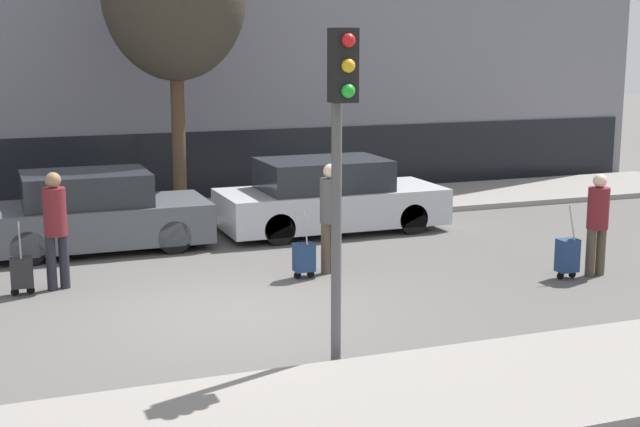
% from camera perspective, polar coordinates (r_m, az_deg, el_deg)
% --- Properties ---
extents(ground_plane, '(80.00, 80.00, 0.00)m').
position_cam_1_polar(ground_plane, '(12.44, -5.59, -6.39)').
color(ground_plane, '#565451').
extents(sidewalk_near, '(28.00, 2.50, 0.12)m').
position_cam_1_polar(sidewalk_near, '(9.08, 0.82, -12.69)').
color(sidewalk_near, gray).
rests_on(sidewalk_near, ground_plane).
extents(sidewalk_far, '(28.00, 3.00, 0.12)m').
position_cam_1_polar(sidewalk_far, '(19.08, -11.14, -0.25)').
color(sidewalk_far, gray).
rests_on(sidewalk_far, ground_plane).
extents(parked_car_1, '(3.98, 1.80, 1.42)m').
position_cam_1_polar(parked_car_1, '(16.48, -14.29, -0.01)').
color(parked_car_1, '#4C5156').
rests_on(parked_car_1, ground_plane).
extents(parked_car_2, '(4.41, 1.84, 1.44)m').
position_cam_1_polar(parked_car_2, '(17.56, 0.59, 1.02)').
color(parked_car_2, '#B7BABF').
rests_on(parked_car_2, ground_plane).
extents(pedestrian_left, '(0.34, 0.34, 1.79)m').
position_cam_1_polar(pedestrian_left, '(13.92, -16.57, -0.59)').
color(pedestrian_left, '#23232D').
rests_on(pedestrian_left, ground_plane).
extents(trolley_left, '(0.34, 0.29, 1.12)m').
position_cam_1_polar(trolley_left, '(13.90, -18.56, -3.59)').
color(trolley_left, '#262628').
rests_on(trolley_left, ground_plane).
extents(pedestrian_center, '(0.34, 0.34, 1.79)m').
position_cam_1_polar(pedestrian_center, '(14.30, 0.67, 0.16)').
color(pedestrian_center, '#4C4233').
rests_on(pedestrian_center, ground_plane).
extents(trolley_center, '(0.34, 0.29, 1.10)m').
position_cam_1_polar(trolley_center, '(14.10, -1.03, -2.83)').
color(trolley_center, navy).
rests_on(trolley_center, ground_plane).
extents(pedestrian_right, '(0.35, 0.34, 1.65)m').
position_cam_1_polar(pedestrian_right, '(14.82, 17.35, -0.31)').
color(pedestrian_right, '#4C4233').
rests_on(pedestrian_right, ground_plane).
extents(trolley_right, '(0.34, 0.29, 1.18)m').
position_cam_1_polar(trolley_right, '(14.59, 15.55, -2.61)').
color(trolley_right, navy).
rests_on(trolley_right, ground_plane).
extents(traffic_light, '(0.28, 0.47, 3.84)m').
position_cam_1_polar(traffic_light, '(9.89, 1.31, 5.37)').
color(traffic_light, '#515154').
rests_on(traffic_light, ground_plane).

